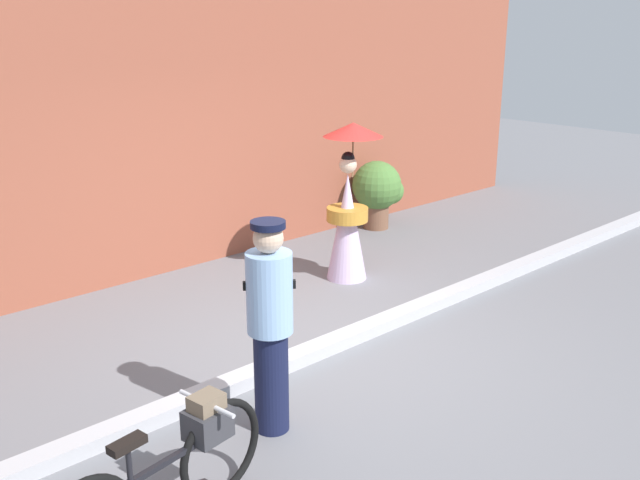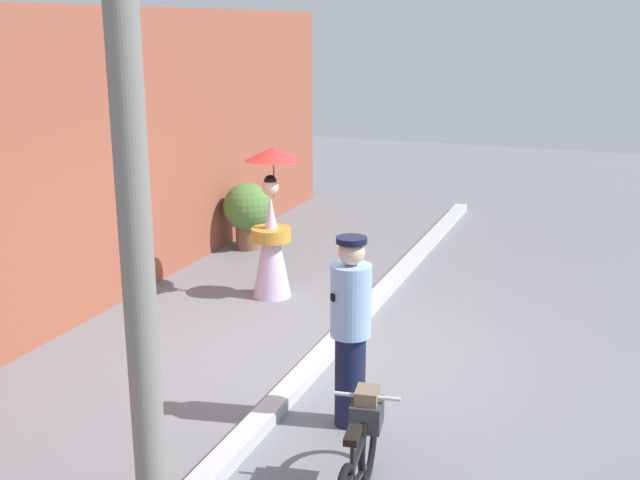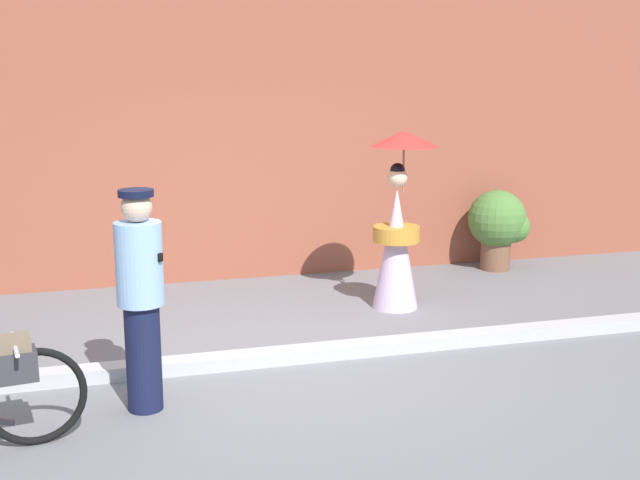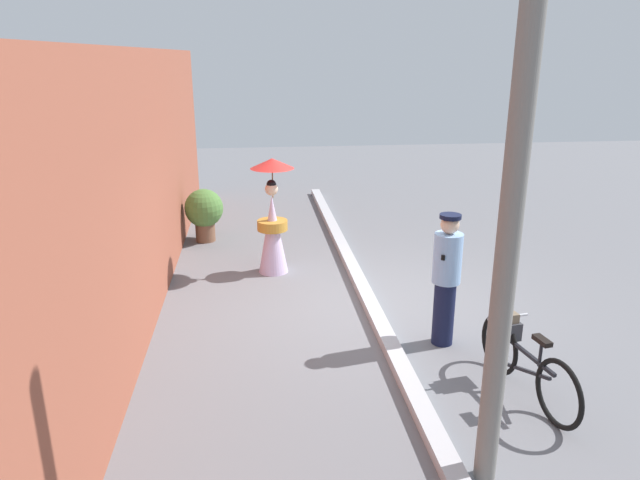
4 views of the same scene
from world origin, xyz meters
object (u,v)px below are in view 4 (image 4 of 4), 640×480
(person_with_parasol, at_px, (272,220))
(potted_plant_by_door, at_px, (205,211))
(bicycle_near_officer, at_px, (522,356))
(person_officer, at_px, (446,277))
(utility_pole, at_px, (513,202))

(person_with_parasol, bearing_deg, potted_plant_by_door, 33.65)
(bicycle_near_officer, distance_m, person_officer, 1.32)
(bicycle_near_officer, xyz_separation_m, utility_pole, (-1.21, 0.86, 1.98))
(bicycle_near_officer, relative_size, person_with_parasol, 0.91)
(bicycle_near_officer, distance_m, utility_pole, 2.48)
(person_with_parasol, bearing_deg, person_officer, -144.29)
(person_officer, distance_m, utility_pole, 2.84)
(person_with_parasol, relative_size, potted_plant_by_door, 1.85)
(potted_plant_by_door, bearing_deg, person_with_parasol, -146.35)
(potted_plant_by_door, bearing_deg, person_officer, -145.10)
(potted_plant_by_door, distance_m, utility_pole, 7.68)
(bicycle_near_officer, relative_size, person_officer, 1.02)
(utility_pole, bearing_deg, person_officer, -9.57)
(bicycle_near_officer, bearing_deg, person_with_parasol, 32.03)
(person_officer, bearing_deg, utility_pole, 170.43)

